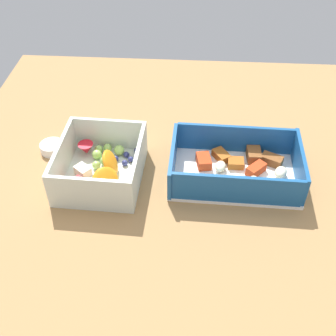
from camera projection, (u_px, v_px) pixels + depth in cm
name	position (u px, v px, depth cm)	size (l,w,h in cm)	color
table_surface	(180.00, 179.00, 72.12)	(80.00, 80.00, 2.00)	#9E7547
pasta_container	(237.00, 168.00, 69.92)	(21.47, 13.71, 5.84)	white
fruit_bowl	(101.00, 166.00, 69.66)	(13.78, 15.68, 6.50)	silver
paper_cup_liner	(52.00, 147.00, 75.46)	(4.09, 4.09, 1.64)	white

